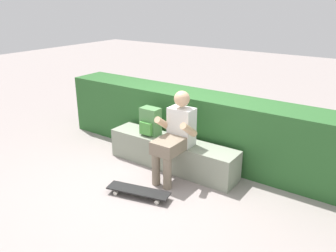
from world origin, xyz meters
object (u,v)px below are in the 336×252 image
bench_main (172,153)px  backpack_on_bench (150,122)px  person_skater (176,134)px  skateboard_near_person (138,191)px

bench_main → backpack_on_bench: backpack_on_bench is taller
bench_main → person_skater: bearing=-46.2°
person_skater → backpack_on_bench: person_skater is taller
bench_main → skateboard_near_person: bearing=-83.2°
bench_main → person_skater: 0.51m
person_skater → backpack_on_bench: bearing=161.2°
person_skater → backpack_on_bench: size_ratio=2.95×
person_skater → bench_main: bearing=133.8°
bench_main → skateboard_near_person: (0.11, -0.89, -0.14)m
backpack_on_bench → person_skater: bearing=-18.8°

